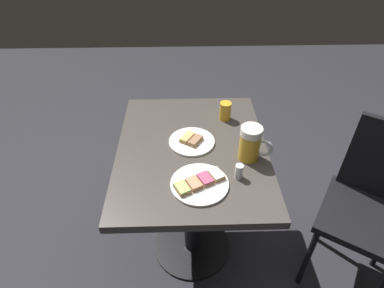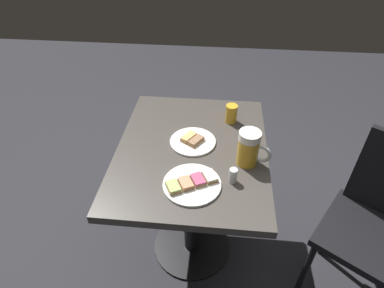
{
  "view_description": "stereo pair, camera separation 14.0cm",
  "coord_description": "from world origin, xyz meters",
  "px_view_note": "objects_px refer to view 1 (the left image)",
  "views": [
    {
      "loc": [
        -1.09,
        0.03,
        1.65
      ],
      "look_at": [
        0.0,
        0.0,
        0.77
      ],
      "focal_mm": 29.86,
      "sensor_mm": 36.0,
      "label": 1
    },
    {
      "loc": [
        -1.08,
        -0.11,
        1.65
      ],
      "look_at": [
        0.0,
        0.0,
        0.77
      ],
      "focal_mm": 29.86,
      "sensor_mm": 36.0,
      "label": 2
    }
  ],
  "objects_px": {
    "beer_mug": "(251,143)",
    "salt_shaker": "(239,172)",
    "plate_near": "(200,183)",
    "plate_far": "(191,141)",
    "cafe_chair": "(371,201)",
    "beer_glass_small": "(225,111)"
  },
  "relations": [
    {
      "from": "plate_near",
      "to": "cafe_chair",
      "type": "xyz_separation_m",
      "value": [
        0.09,
        -0.8,
        -0.24
      ]
    },
    {
      "from": "beer_mug",
      "to": "cafe_chair",
      "type": "distance_m",
      "value": 0.66
    },
    {
      "from": "plate_far",
      "to": "beer_mug",
      "type": "xyz_separation_m",
      "value": [
        -0.11,
        -0.24,
        0.07
      ]
    },
    {
      "from": "plate_near",
      "to": "salt_shaker",
      "type": "bearing_deg",
      "value": -77.01
    },
    {
      "from": "beer_glass_small",
      "to": "salt_shaker",
      "type": "xyz_separation_m",
      "value": [
        -0.41,
        -0.01,
        -0.01
      ]
    },
    {
      "from": "plate_near",
      "to": "salt_shaker",
      "type": "distance_m",
      "value": 0.16
    },
    {
      "from": "beer_mug",
      "to": "salt_shaker",
      "type": "relative_size",
      "value": 2.44
    },
    {
      "from": "plate_near",
      "to": "cafe_chair",
      "type": "height_order",
      "value": "cafe_chair"
    },
    {
      "from": "plate_far",
      "to": "cafe_chair",
      "type": "distance_m",
      "value": 0.87
    },
    {
      "from": "plate_far",
      "to": "plate_near",
      "type": "bearing_deg",
      "value": -174.7
    },
    {
      "from": "plate_far",
      "to": "cafe_chair",
      "type": "height_order",
      "value": "cafe_chair"
    },
    {
      "from": "salt_shaker",
      "to": "beer_glass_small",
      "type": "bearing_deg",
      "value": 1.27
    },
    {
      "from": "beer_glass_small",
      "to": "salt_shaker",
      "type": "bearing_deg",
      "value": -178.73
    },
    {
      "from": "beer_mug",
      "to": "beer_glass_small",
      "type": "bearing_deg",
      "value": 13.49
    },
    {
      "from": "plate_near",
      "to": "plate_far",
      "type": "xyz_separation_m",
      "value": [
        0.26,
        0.02,
        -0.0
      ]
    },
    {
      "from": "plate_far",
      "to": "beer_mug",
      "type": "bearing_deg",
      "value": -114.57
    },
    {
      "from": "plate_far",
      "to": "beer_mug",
      "type": "distance_m",
      "value": 0.27
    },
    {
      "from": "plate_near",
      "to": "salt_shaker",
      "type": "height_order",
      "value": "salt_shaker"
    },
    {
      "from": "plate_far",
      "to": "beer_glass_small",
      "type": "height_order",
      "value": "beer_glass_small"
    },
    {
      "from": "plate_near",
      "to": "cafe_chair",
      "type": "relative_size",
      "value": 0.25
    },
    {
      "from": "beer_glass_small",
      "to": "plate_near",
      "type": "bearing_deg",
      "value": 161.82
    },
    {
      "from": "beer_mug",
      "to": "cafe_chair",
      "type": "bearing_deg",
      "value": -96.31
    }
  ]
}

